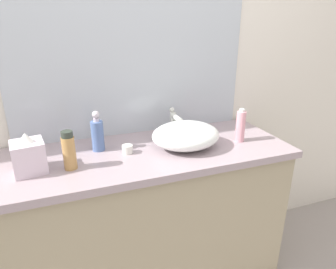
{
  "coord_description": "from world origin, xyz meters",
  "views": [
    {
      "loc": [
        -0.4,
        -0.92,
        1.49
      ],
      "look_at": [
        0.08,
        0.39,
        0.95
      ],
      "focal_mm": 31.75,
      "sensor_mm": 36.0,
      "label": 1
    }
  ],
  "objects_px": {
    "tissue_box": "(29,155)",
    "soap_dispenser": "(97,134)",
    "lotion_bottle": "(240,126)",
    "candle_jar": "(127,149)",
    "sink_basin": "(186,135)",
    "perfume_bottle": "(69,151)"
  },
  "relations": [
    {
      "from": "lotion_bottle",
      "to": "perfume_bottle",
      "type": "distance_m",
      "value": 0.88
    },
    {
      "from": "lotion_bottle",
      "to": "tissue_box",
      "type": "height_order",
      "value": "lotion_bottle"
    },
    {
      "from": "soap_dispenser",
      "to": "candle_jar",
      "type": "relative_size",
      "value": 3.85
    },
    {
      "from": "soap_dispenser",
      "to": "tissue_box",
      "type": "xyz_separation_m",
      "value": [
        -0.31,
        -0.13,
        -0.01
      ]
    },
    {
      "from": "soap_dispenser",
      "to": "tissue_box",
      "type": "height_order",
      "value": "soap_dispenser"
    },
    {
      "from": "tissue_box",
      "to": "candle_jar",
      "type": "bearing_deg",
      "value": 5.46
    },
    {
      "from": "soap_dispenser",
      "to": "lotion_bottle",
      "type": "relative_size",
      "value": 1.14
    },
    {
      "from": "candle_jar",
      "to": "perfume_bottle",
      "type": "bearing_deg",
      "value": -165.14
    },
    {
      "from": "sink_basin",
      "to": "perfume_bottle",
      "type": "distance_m",
      "value": 0.58
    },
    {
      "from": "tissue_box",
      "to": "soap_dispenser",
      "type": "bearing_deg",
      "value": 22.7
    },
    {
      "from": "lotion_bottle",
      "to": "tissue_box",
      "type": "relative_size",
      "value": 1.01
    },
    {
      "from": "perfume_bottle",
      "to": "tissue_box",
      "type": "height_order",
      "value": "tissue_box"
    },
    {
      "from": "lotion_bottle",
      "to": "perfume_bottle",
      "type": "height_order",
      "value": "lotion_bottle"
    },
    {
      "from": "sink_basin",
      "to": "lotion_bottle",
      "type": "xyz_separation_m",
      "value": [
        0.31,
        -0.03,
        0.02
      ]
    },
    {
      "from": "sink_basin",
      "to": "soap_dispenser",
      "type": "xyz_separation_m",
      "value": [
        -0.43,
        0.11,
        0.02
      ]
    },
    {
      "from": "sink_basin",
      "to": "soap_dispenser",
      "type": "distance_m",
      "value": 0.45
    },
    {
      "from": "soap_dispenser",
      "to": "perfume_bottle",
      "type": "distance_m",
      "value": 0.22
    },
    {
      "from": "soap_dispenser",
      "to": "tissue_box",
      "type": "relative_size",
      "value": 1.16
    },
    {
      "from": "candle_jar",
      "to": "sink_basin",
      "type": "bearing_deg",
      "value": -5.14
    },
    {
      "from": "soap_dispenser",
      "to": "candle_jar",
      "type": "distance_m",
      "value": 0.17
    },
    {
      "from": "sink_basin",
      "to": "candle_jar",
      "type": "distance_m",
      "value": 0.31
    },
    {
      "from": "perfume_bottle",
      "to": "tissue_box",
      "type": "xyz_separation_m",
      "value": [
        -0.17,
        0.03,
        -0.01
      ]
    }
  ]
}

